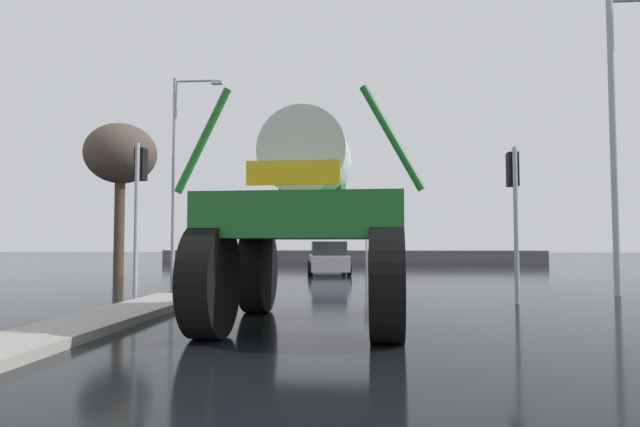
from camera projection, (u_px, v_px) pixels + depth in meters
name	position (u px, v px, depth m)	size (l,w,h in m)	color
ground_plane	(337.00, 281.00, 20.59)	(120.00, 120.00, 0.00)	black
median_island	(111.00, 317.00, 10.02)	(1.33, 8.04, 0.15)	#9E9B93
oversize_sprayer	(311.00, 224.00, 9.66)	(3.81, 5.01, 3.85)	black
sedan_ahead	(328.00, 259.00, 25.14)	(2.28, 4.28, 1.52)	#B7B7BF
traffic_signal_near_left	(139.00, 186.00, 13.89)	(0.24, 0.54, 4.02)	#A8AAAF
traffic_signal_near_right	(514.00, 190.00, 13.09)	(0.24, 0.54, 3.78)	#A8AAAF
traffic_signal_far_left	(366.00, 224.00, 33.16)	(0.24, 0.55, 3.57)	#A8AAAF
streetlight_near_right	(618.00, 128.00, 15.12)	(1.85, 0.24, 8.51)	#A8AAAF
streetlight_far_left	(178.00, 165.00, 24.36)	(2.29, 0.24, 8.99)	#A8AAAF
bare_tree_left	(121.00, 156.00, 23.59)	(3.10, 3.10, 6.70)	#473828
roadside_barrier	(350.00, 257.00, 38.26)	(27.44, 0.24, 0.90)	#59595B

